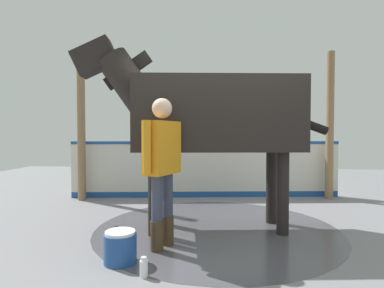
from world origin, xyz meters
The scene contains 10 objects.
ground_plane centered at (0.00, 0.00, -0.01)m, with size 16.00×16.00×0.02m, color gray.
wet_patch centered at (-0.10, -0.18, 0.00)m, with size 3.41×3.41×0.00m, color #4C4C54.
barrier_wall centered at (-2.31, -0.43, 0.55)m, with size 0.73×5.64×1.19m.
roof_post_near centered at (-1.78, -2.93, 1.52)m, with size 0.16×0.16×3.03m, color olive.
roof_post_far centered at (-2.36, 2.12, 1.52)m, with size 0.16×0.16×3.03m, color olive.
horse centered at (-0.09, -0.29, 1.60)m, with size 1.24×3.59×2.68m.
handler centered at (0.70, -0.81, 1.02)m, with size 0.65×0.40×1.76m.
wash_bucket centered at (1.17, -1.16, 0.16)m, with size 0.34×0.34×0.33m.
bottle_shampoo centered at (1.46, -0.84, 0.09)m, with size 0.08×0.08×0.19m.
bottle_spray centered at (0.74, -1.35, 0.12)m, with size 0.06×0.06×0.25m.
Camera 1 is at (4.27, -0.13, 1.34)m, focal length 29.06 mm.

